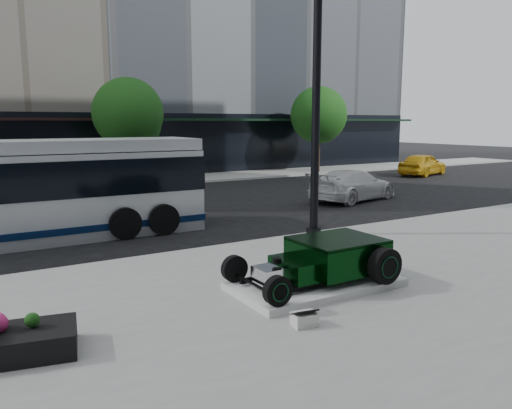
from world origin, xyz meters
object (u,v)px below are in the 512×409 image
lamppost (316,108)px  flower_planter (6,342)px  hot_rod (329,258)px  white_sedan (353,185)px  yellow_taxi (423,164)px

lamppost → flower_planter: lamppost is taller
hot_rod → white_sedan: 12.35m
flower_planter → white_sedan: size_ratio=0.43×
yellow_taxi → lamppost: bearing=105.9°
flower_planter → yellow_taxi: size_ratio=0.48×
flower_planter → yellow_taxi: 29.63m
flower_planter → yellow_taxi: bearing=29.6°
white_sedan → yellow_taxi: bearing=-76.6°
lamppost → white_sedan: (5.99, 4.92, -3.16)m
flower_planter → white_sedan: white_sedan is taller
lamppost → flower_planter: (-8.64, -4.05, -3.50)m
flower_planter → white_sedan: (14.63, 8.97, 0.34)m
white_sedan → hot_rod: bearing=122.1°
white_sedan → yellow_taxi: yellow_taxi is taller
hot_rod → flower_planter: size_ratio=1.57×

